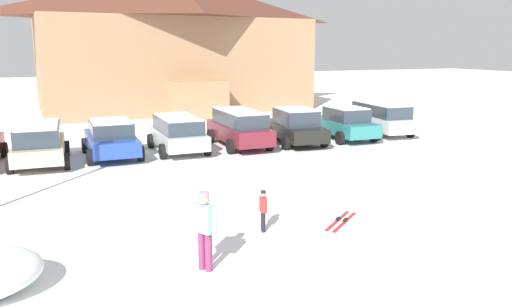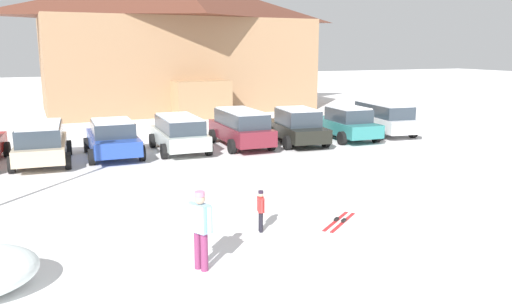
{
  "view_description": "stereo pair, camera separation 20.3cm",
  "coord_description": "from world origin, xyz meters",
  "px_view_note": "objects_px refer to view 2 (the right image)",
  "views": [
    {
      "loc": [
        -5.06,
        -6.53,
        4.46
      ],
      "look_at": [
        1.46,
        8.65,
        0.96
      ],
      "focal_mm": 35.0,
      "sensor_mm": 36.0,
      "label": 1
    },
    {
      "loc": [
        -4.87,
        -6.61,
        4.46
      ],
      "look_at": [
        1.46,
        8.65,
        0.96
      ],
      "focal_mm": 35.0,
      "sensor_mm": 36.0,
      "label": 2
    }
  ],
  "objects_px": {
    "parked_maroon_van": "(241,127)",
    "parked_black_sedan": "(296,126)",
    "ski_lodge": "(176,42)",
    "skier_adult_in_blue_parka": "(201,226)",
    "skier_child_in_red_jacket": "(261,209)",
    "parked_teal_hatchback": "(347,123)",
    "parked_silver_wagon": "(179,132)",
    "pair_of_skis": "(340,221)",
    "parked_blue_hatchback": "(113,138)",
    "parked_white_suv": "(383,117)",
    "parked_beige_suv": "(41,142)"
  },
  "relations": [
    {
      "from": "skier_adult_in_blue_parka",
      "to": "skier_child_in_red_jacket",
      "type": "bearing_deg",
      "value": 37.84
    },
    {
      "from": "parked_maroon_van",
      "to": "parked_black_sedan",
      "type": "height_order",
      "value": "parked_maroon_van"
    },
    {
      "from": "parked_beige_suv",
      "to": "parked_teal_hatchback",
      "type": "relative_size",
      "value": 1.03
    },
    {
      "from": "parked_maroon_van",
      "to": "parked_teal_hatchback",
      "type": "bearing_deg",
      "value": -2.98
    },
    {
      "from": "parked_silver_wagon",
      "to": "pair_of_skis",
      "type": "relative_size",
      "value": 2.8
    },
    {
      "from": "parked_silver_wagon",
      "to": "parked_teal_hatchback",
      "type": "distance_m",
      "value": 8.41
    },
    {
      "from": "parked_beige_suv",
      "to": "skier_adult_in_blue_parka",
      "type": "xyz_separation_m",
      "value": [
        3.05,
        -11.66,
        0.07
      ]
    },
    {
      "from": "parked_black_sedan",
      "to": "parked_teal_hatchback",
      "type": "xyz_separation_m",
      "value": [
        2.82,
        0.04,
        -0.02
      ]
    },
    {
      "from": "parked_blue_hatchback",
      "to": "parked_white_suv",
      "type": "distance_m",
      "value": 13.82
    },
    {
      "from": "skier_child_in_red_jacket",
      "to": "parked_black_sedan",
      "type": "bearing_deg",
      "value": 58.69
    },
    {
      "from": "parked_maroon_van",
      "to": "pair_of_skis",
      "type": "distance_m",
      "value": 10.68
    },
    {
      "from": "ski_lodge",
      "to": "parked_teal_hatchback",
      "type": "distance_m",
      "value": 17.1
    },
    {
      "from": "ski_lodge",
      "to": "skier_child_in_red_jacket",
      "type": "relative_size",
      "value": 18.57
    },
    {
      "from": "parked_beige_suv",
      "to": "parked_blue_hatchback",
      "type": "relative_size",
      "value": 1.02
    },
    {
      "from": "ski_lodge",
      "to": "parked_maroon_van",
      "type": "xyz_separation_m",
      "value": [
        -0.93,
        -15.67,
        -4.0
      ]
    },
    {
      "from": "parked_black_sedan",
      "to": "ski_lodge",
      "type": "bearing_deg",
      "value": 96.28
    },
    {
      "from": "ski_lodge",
      "to": "parked_beige_suv",
      "type": "relative_size",
      "value": 4.47
    },
    {
      "from": "parked_white_suv",
      "to": "pair_of_skis",
      "type": "distance_m",
      "value": 14.38
    },
    {
      "from": "parked_silver_wagon",
      "to": "parked_white_suv",
      "type": "height_order",
      "value": "parked_white_suv"
    },
    {
      "from": "parked_blue_hatchback",
      "to": "parked_white_suv",
      "type": "relative_size",
      "value": 0.88
    },
    {
      "from": "ski_lodge",
      "to": "skier_adult_in_blue_parka",
      "type": "relative_size",
      "value": 11.66
    },
    {
      "from": "parked_beige_suv",
      "to": "parked_maroon_van",
      "type": "height_order",
      "value": "parked_maroon_van"
    },
    {
      "from": "parked_teal_hatchback",
      "to": "parked_silver_wagon",
      "type": "bearing_deg",
      "value": 178.16
    },
    {
      "from": "parked_black_sedan",
      "to": "parked_blue_hatchback",
      "type": "bearing_deg",
      "value": 177.87
    },
    {
      "from": "parked_silver_wagon",
      "to": "skier_adult_in_blue_parka",
      "type": "distance_m",
      "value": 12.19
    },
    {
      "from": "parked_white_suv",
      "to": "skier_child_in_red_jacket",
      "type": "distance_m",
      "value": 15.74
    },
    {
      "from": "skier_adult_in_blue_parka",
      "to": "ski_lodge",
      "type": "bearing_deg",
      "value": 77.06
    },
    {
      "from": "parked_silver_wagon",
      "to": "parked_maroon_van",
      "type": "bearing_deg",
      "value": 0.35
    },
    {
      "from": "ski_lodge",
      "to": "parked_silver_wagon",
      "type": "xyz_separation_m",
      "value": [
        -3.82,
        -15.69,
        -4.06
      ]
    },
    {
      "from": "ski_lodge",
      "to": "parked_teal_hatchback",
      "type": "relative_size",
      "value": 4.61
    },
    {
      "from": "skier_child_in_red_jacket",
      "to": "parked_white_suv",
      "type": "bearing_deg",
      "value": 42.87
    },
    {
      "from": "parked_white_suv",
      "to": "ski_lodge",
      "type": "bearing_deg",
      "value": 115.02
    },
    {
      "from": "parked_maroon_van",
      "to": "skier_child_in_red_jacket",
      "type": "distance_m",
      "value": 10.96
    },
    {
      "from": "parked_black_sedan",
      "to": "parked_silver_wagon",
      "type": "bearing_deg",
      "value": 176.82
    },
    {
      "from": "ski_lodge",
      "to": "parked_white_suv",
      "type": "bearing_deg",
      "value": -64.98
    },
    {
      "from": "parked_white_suv",
      "to": "pair_of_skis",
      "type": "height_order",
      "value": "parked_white_suv"
    },
    {
      "from": "parked_black_sedan",
      "to": "parked_white_suv",
      "type": "distance_m",
      "value": 5.45
    },
    {
      "from": "skier_child_in_red_jacket",
      "to": "pair_of_skis",
      "type": "distance_m",
      "value": 2.25
    },
    {
      "from": "parked_maroon_van",
      "to": "parked_blue_hatchback",
      "type": "bearing_deg",
      "value": -179.85
    },
    {
      "from": "parked_maroon_van",
      "to": "parked_beige_suv",
      "type": "bearing_deg",
      "value": -178.13
    },
    {
      "from": "skier_adult_in_blue_parka",
      "to": "parked_blue_hatchback",
      "type": "bearing_deg",
      "value": 91.46
    },
    {
      "from": "ski_lodge",
      "to": "parked_maroon_van",
      "type": "bearing_deg",
      "value": -93.41
    },
    {
      "from": "skier_child_in_red_jacket",
      "to": "pair_of_skis",
      "type": "relative_size",
      "value": 0.7
    },
    {
      "from": "parked_blue_hatchback",
      "to": "parked_black_sedan",
      "type": "height_order",
      "value": "parked_black_sedan"
    },
    {
      "from": "parked_teal_hatchback",
      "to": "skier_child_in_red_jacket",
      "type": "relative_size",
      "value": 4.02
    },
    {
      "from": "parked_maroon_van",
      "to": "skier_adult_in_blue_parka",
      "type": "xyz_separation_m",
      "value": [
        -5.41,
        -11.94,
        0.03
      ]
    },
    {
      "from": "parked_black_sedan",
      "to": "parked_teal_hatchback",
      "type": "height_order",
      "value": "parked_black_sedan"
    },
    {
      "from": "ski_lodge",
      "to": "parked_white_suv",
      "type": "xyz_separation_m",
      "value": [
        7.17,
        -15.37,
        -4.02
      ]
    },
    {
      "from": "parked_teal_hatchback",
      "to": "skier_child_in_red_jacket",
      "type": "bearing_deg",
      "value": -131.49
    },
    {
      "from": "parked_maroon_van",
      "to": "skier_child_in_red_jacket",
      "type": "xyz_separation_m",
      "value": [
        -3.43,
        -10.4,
        -0.32
      ]
    }
  ]
}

